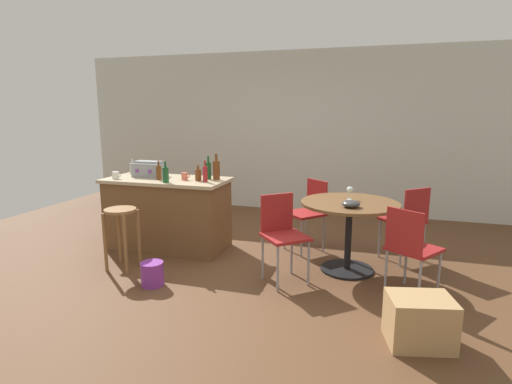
# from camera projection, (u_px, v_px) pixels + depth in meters

# --- Properties ---
(ground_plane) EXTENTS (8.80, 8.80, 0.00)m
(ground_plane) POSITION_uv_depth(u_px,v_px,m) (245.00, 270.00, 4.43)
(ground_plane) COLOR brown
(back_wall) EXTENTS (8.00, 0.10, 2.70)m
(back_wall) POSITION_uv_depth(u_px,v_px,m) (299.00, 132.00, 6.90)
(back_wall) COLOR beige
(back_wall) RESTS_ON ground_plane
(kitchen_island) EXTENTS (1.52, 0.72, 0.89)m
(kitchen_island) POSITION_uv_depth(u_px,v_px,m) (168.00, 213.00, 5.08)
(kitchen_island) COLOR brown
(kitchen_island) RESTS_ON ground_plane
(wooden_stool) EXTENTS (0.34, 0.34, 0.67)m
(wooden_stool) POSITION_uv_depth(u_px,v_px,m) (121.00, 225.00, 4.38)
(wooden_stool) COLOR olive
(wooden_stool) RESTS_ON ground_plane
(dining_table) EXTENTS (1.03, 1.03, 0.76)m
(dining_table) POSITION_uv_depth(u_px,v_px,m) (349.00, 218.00, 4.30)
(dining_table) COLOR black
(dining_table) RESTS_ON ground_plane
(folding_chair_near) EXTENTS (0.56, 0.56, 0.85)m
(folding_chair_near) POSITION_uv_depth(u_px,v_px,m) (410.00, 245.00, 3.69)
(folding_chair_near) COLOR maroon
(folding_chair_near) RESTS_ON ground_plane
(folding_chair_far) EXTENTS (0.57, 0.57, 0.87)m
(folding_chair_far) POSITION_uv_depth(u_px,v_px,m) (408.00, 218.00, 4.58)
(folding_chair_far) COLOR maroon
(folding_chair_far) RESTS_ON ground_plane
(folding_chair_left) EXTENTS (0.56, 0.56, 0.87)m
(folding_chair_left) POSITION_uv_depth(u_px,v_px,m) (309.00, 209.00, 4.98)
(folding_chair_left) COLOR maroon
(folding_chair_left) RESTS_ON ground_plane
(folding_chair_right) EXTENTS (0.56, 0.56, 0.88)m
(folding_chair_right) POSITION_uv_depth(u_px,v_px,m) (282.00, 231.00, 4.07)
(folding_chair_right) COLOR maroon
(folding_chair_right) RESTS_ON ground_plane
(toolbox) EXTENTS (0.36, 0.26, 0.20)m
(toolbox) POSITION_uv_depth(u_px,v_px,m) (149.00, 169.00, 5.15)
(toolbox) COLOR gray
(toolbox) RESTS_ON kitchen_island
(bottle_0) EXTENTS (0.08, 0.08, 0.32)m
(bottle_0) POSITION_uv_depth(u_px,v_px,m) (216.00, 170.00, 4.89)
(bottle_0) COLOR #603314
(bottle_0) RESTS_ON kitchen_island
(bottle_1) EXTENTS (0.06, 0.06, 0.25)m
(bottle_1) POSITION_uv_depth(u_px,v_px,m) (205.00, 174.00, 4.74)
(bottle_1) COLOR maroon
(bottle_1) RESTS_ON kitchen_island
(bottle_2) EXTENTS (0.06, 0.06, 0.29)m
(bottle_2) POSITION_uv_depth(u_px,v_px,m) (208.00, 170.00, 4.93)
(bottle_2) COLOR #194C23
(bottle_2) RESTS_ON kitchen_island
(bottle_3) EXTENTS (0.07, 0.07, 0.19)m
(bottle_3) POSITION_uv_depth(u_px,v_px,m) (198.00, 175.00, 4.83)
(bottle_3) COLOR #603314
(bottle_3) RESTS_ON kitchen_island
(bottle_4) EXTENTS (0.07, 0.07, 0.24)m
(bottle_4) POSITION_uv_depth(u_px,v_px,m) (166.00, 174.00, 4.70)
(bottle_4) COLOR #194C23
(bottle_4) RESTS_ON kitchen_island
(bottle_5) EXTENTS (0.06, 0.06, 0.23)m
(bottle_5) POSITION_uv_depth(u_px,v_px,m) (159.00, 172.00, 4.90)
(bottle_5) COLOR #603314
(bottle_5) RESTS_ON kitchen_island
(bottle_6) EXTENTS (0.08, 0.08, 0.20)m
(bottle_6) POSITION_uv_depth(u_px,v_px,m) (133.00, 168.00, 5.38)
(bottle_6) COLOR #B7B2AD
(bottle_6) RESTS_ON kitchen_island
(cup_0) EXTENTS (0.12, 0.08, 0.09)m
(cup_0) POSITION_uv_depth(u_px,v_px,m) (116.00, 175.00, 4.97)
(cup_0) COLOR white
(cup_0) RESTS_ON kitchen_island
(cup_1) EXTENTS (0.11, 0.07, 0.09)m
(cup_1) POSITION_uv_depth(u_px,v_px,m) (185.00, 176.00, 4.88)
(cup_1) COLOR #DB6651
(cup_1) RESTS_ON kitchen_island
(wine_glass) EXTENTS (0.07, 0.07, 0.14)m
(wine_glass) POSITION_uv_depth(u_px,v_px,m) (350.00, 190.00, 4.36)
(wine_glass) COLOR silver
(wine_glass) RESTS_ON dining_table
(serving_bowl) EXTENTS (0.18, 0.18, 0.07)m
(serving_bowl) POSITION_uv_depth(u_px,v_px,m) (351.00, 204.00, 4.02)
(serving_bowl) COLOR #383838
(serving_bowl) RESTS_ON dining_table
(cardboard_box) EXTENTS (0.53, 0.44, 0.37)m
(cardboard_box) POSITION_uv_depth(u_px,v_px,m) (419.00, 321.00, 2.98)
(cardboard_box) COLOR tan
(cardboard_box) RESTS_ON ground_plane
(plastic_bucket) EXTENTS (0.22, 0.22, 0.24)m
(plastic_bucket) POSITION_uv_depth(u_px,v_px,m) (152.00, 274.00, 4.01)
(plastic_bucket) COLOR purple
(plastic_bucket) RESTS_ON ground_plane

